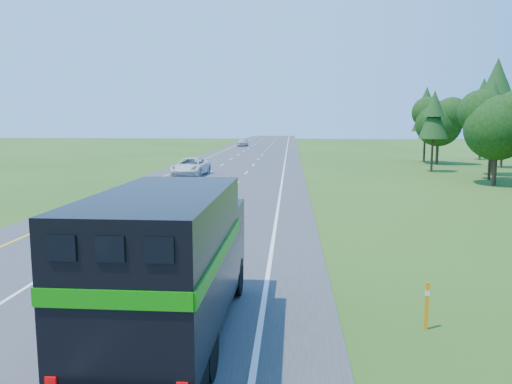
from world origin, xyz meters
TOP-DOWN VIEW (x-y plane):
  - road at (0.00, 50.00)m, footprint 15.00×260.00m
  - lane_markings at (0.00, 50.00)m, footprint 11.15×260.00m
  - horse_truck at (3.55, 8.44)m, footprint 2.65×8.12m
  - white_suv at (-3.21, 44.20)m, footprint 3.11×6.12m
  - far_car at (-3.72, 101.00)m, footprint 2.17×4.81m
  - delineator at (9.57, 9.67)m, footprint 0.10×0.05m

SIDE VIEW (x-z plane):
  - road at x=0.00m, z-range 0.00..0.04m
  - lane_markings at x=0.00m, z-range 0.04..0.05m
  - delineator at x=9.57m, z-range 0.04..1.25m
  - far_car at x=-3.72m, z-range 0.04..1.64m
  - white_suv at x=-3.21m, z-range 0.04..1.70m
  - horse_truck at x=3.55m, z-range 0.16..3.75m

